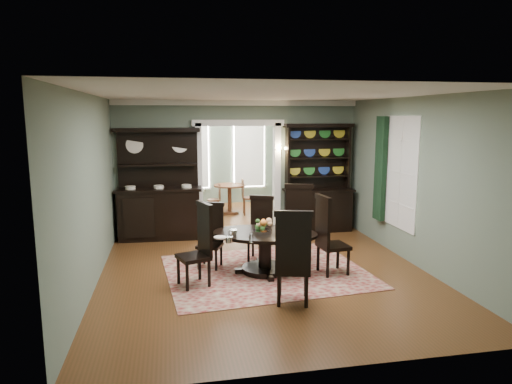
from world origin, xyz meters
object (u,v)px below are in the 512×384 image
(welsh_dresser, at_px, (318,192))
(parlor_table, at_px, (230,195))
(dining_table, at_px, (265,244))
(sideboard, at_px, (159,200))

(welsh_dresser, bearing_deg, parlor_table, 128.38)
(welsh_dresser, bearing_deg, dining_table, -124.80)
(sideboard, distance_m, welsh_dresser, 3.61)
(parlor_table, bearing_deg, welsh_dresser, -51.46)
(dining_table, distance_m, sideboard, 3.19)
(dining_table, distance_m, welsh_dresser, 3.21)
(dining_table, xyz_separation_m, parlor_table, (0.03, 4.85, 0.03))
(welsh_dresser, relative_size, parlor_table, 2.88)
(dining_table, height_order, sideboard, sideboard)
(sideboard, bearing_deg, welsh_dresser, 2.52)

